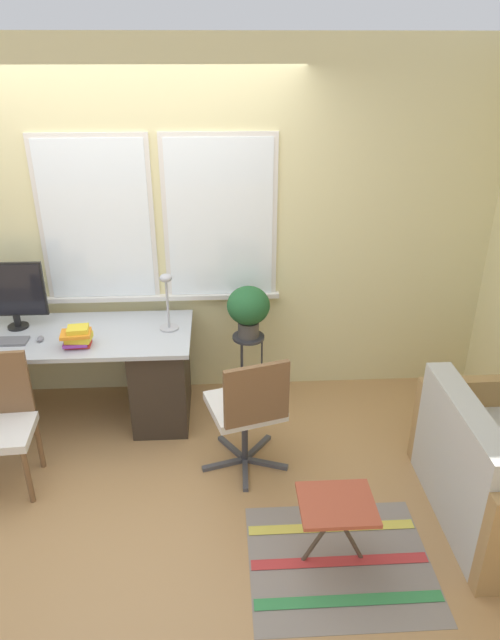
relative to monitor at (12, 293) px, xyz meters
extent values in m
plane|color=tan|center=(0.87, -0.50, -1.00)|extent=(14.00, 14.00, 0.00)
cube|color=beige|center=(0.87, 0.32, 0.35)|extent=(9.00, 0.06, 2.70)
cube|color=silver|center=(0.60, 0.28, 0.44)|extent=(0.85, 0.02, 1.26)
cube|color=white|center=(0.60, 0.27, 0.44)|extent=(0.78, 0.01, 1.19)
cube|color=silver|center=(1.51, 0.28, 0.44)|extent=(0.85, 0.02, 1.26)
cube|color=white|center=(1.51, 0.27, 0.44)|extent=(0.78, 0.01, 1.19)
cube|color=silver|center=(1.06, 0.28, -0.17)|extent=(1.81, 0.11, 0.04)
cube|color=#B2B7BC|center=(0.22, -0.13, -0.29)|extent=(2.11, 0.74, 0.03)
cube|color=#33281E|center=(1.04, -0.13, -0.66)|extent=(0.40, 0.66, 0.70)
cylinder|color=black|center=(0.00, 0.00, -0.27)|extent=(0.15, 0.15, 0.02)
cylinder|color=black|center=(0.00, 0.00, -0.21)|extent=(0.05, 0.05, 0.09)
cube|color=black|center=(0.00, 0.00, 0.03)|extent=(0.48, 0.02, 0.41)
cube|color=black|center=(0.00, -0.01, 0.03)|extent=(0.45, 0.01, 0.38)
cube|color=slate|center=(-0.04, -0.24, -0.27)|extent=(0.35, 0.12, 0.02)
ellipsoid|color=slate|center=(0.22, -0.23, -0.26)|extent=(0.04, 0.07, 0.04)
cylinder|color=#ADADB2|center=(1.12, -0.09, -0.27)|extent=(0.14, 0.14, 0.01)
cylinder|color=#ADADB2|center=(1.12, -0.09, -0.08)|extent=(0.02, 0.02, 0.37)
ellipsoid|color=#ADADB2|center=(1.12, -0.09, 0.13)|extent=(0.09, 0.09, 0.06)
cube|color=red|center=(0.51, -0.32, -0.27)|extent=(0.17, 0.11, 0.02)
cube|color=purple|center=(0.50, -0.33, -0.24)|extent=(0.17, 0.15, 0.02)
cube|color=yellow|center=(0.52, -0.32, -0.21)|extent=(0.18, 0.15, 0.04)
cube|color=orange|center=(0.50, -0.33, -0.18)|extent=(0.22, 0.17, 0.02)
cube|color=yellow|center=(0.52, -0.32, -0.15)|extent=(0.15, 0.14, 0.03)
cylinder|color=brown|center=(0.28, -1.04, -0.80)|extent=(0.04, 0.04, 0.41)
cylinder|color=brown|center=(0.26, -0.70, -0.80)|extent=(0.04, 0.04, 0.41)
cube|color=silver|center=(0.10, -0.88, -0.59)|extent=(0.41, 0.40, 0.06)
cube|color=brown|center=(0.09, -0.68, -0.34)|extent=(0.35, 0.06, 0.44)
cube|color=#47474C|center=(1.50, -0.77, -0.99)|extent=(0.30, 0.12, 0.03)
cube|color=#47474C|center=(1.64, -0.88, -0.99)|extent=(0.05, 0.31, 0.03)
cube|color=#47474C|center=(1.79, -0.78, -0.99)|extent=(0.30, 0.14, 0.03)
cube|color=#47474C|center=(1.74, -0.61, -0.99)|extent=(0.22, 0.26, 0.03)
cube|color=#47474C|center=(1.56, -0.60, -0.99)|extent=(0.20, 0.27, 0.03)
cylinder|color=#333338|center=(1.64, -0.73, -0.77)|extent=(0.04, 0.04, 0.40)
cube|color=silver|center=(1.64, -0.73, -0.54)|extent=(0.56, 0.54, 0.06)
cube|color=brown|center=(1.71, -0.95, -0.31)|extent=(0.41, 0.15, 0.40)
cube|color=beige|center=(2.88, -1.30, -0.38)|extent=(0.16, 0.99, 0.36)
cube|color=#A87F4C|center=(3.17, -0.76, -0.68)|extent=(0.75, 0.09, 0.64)
cylinder|color=#333338|center=(1.71, 0.01, -0.41)|extent=(0.25, 0.25, 0.02)
cylinder|color=#333338|center=(1.81, 0.01, -0.71)|extent=(0.01, 0.01, 0.58)
cylinder|color=#333338|center=(1.66, 0.10, -0.71)|extent=(0.01, 0.01, 0.58)
cylinder|color=#333338|center=(1.66, -0.08, -0.71)|extent=(0.01, 0.01, 0.58)
cylinder|color=#514C47|center=(1.71, 0.01, -0.34)|extent=(0.16, 0.16, 0.12)
ellipsoid|color=#235B2D|center=(1.71, 0.01, -0.15)|extent=(0.32, 0.32, 0.29)
cube|color=gray|center=(2.13, -1.62, -1.00)|extent=(1.02, 0.87, 0.01)
cube|color=#388E4C|center=(2.13, -1.87, -1.00)|extent=(1.00, 0.07, 0.00)
cube|color=#C63838|center=(2.13, -1.62, -1.00)|extent=(1.00, 0.07, 0.00)
cube|color=#DBCC4C|center=(2.13, -1.37, -1.00)|extent=(1.00, 0.07, 0.00)
cube|color=#B24C33|center=(2.10, -1.59, -0.60)|extent=(0.41, 0.35, 0.02)
cylinder|color=#4C3D2D|center=(2.02, -1.59, -0.81)|extent=(0.21, 0.02, 0.41)
cylinder|color=#4C3D2D|center=(2.17, -1.59, -0.81)|extent=(0.21, 0.02, 0.41)
camera|label=1|loc=(1.50, -3.87, 1.62)|focal=32.00mm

